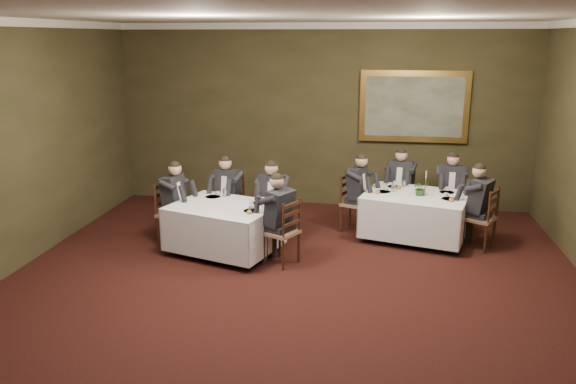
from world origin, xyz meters
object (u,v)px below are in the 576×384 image
(chair_main_endright, at_px, (479,231))
(candlestick, at_px, (425,186))
(table_main, at_px, (415,213))
(diner_main_endleft, at_px, (356,202))
(diner_main_backleft, at_px, (400,194))
(chair_main_endleft, at_px, (354,214))
(chair_sec_backleft, at_px, (230,217))
(diner_sec_backright, at_px, (273,211))
(diner_sec_endleft, at_px, (173,212))
(painting, at_px, (414,107))
(chair_main_backright, at_px, (449,212))
(chair_sec_endleft, at_px, (173,226))
(table_second, at_px, (225,225))
(chair_sec_backright, at_px, (273,224))
(chair_main_backleft, at_px, (400,206))
(diner_main_backright, at_px, (450,199))
(chair_sec_endright, at_px, (282,245))
(diner_sec_backleft, at_px, (229,204))
(diner_sec_endright, at_px, (281,231))
(diner_main_endright, at_px, (480,217))
(centerpiece, at_px, (421,187))

(chair_main_endright, bearing_deg, candlestick, 104.39)
(table_main, bearing_deg, diner_main_endleft, 164.86)
(diner_main_backleft, xyz_separation_m, chair_main_endleft, (-0.79, -0.64, -0.23))
(chair_sec_backleft, distance_m, diner_sec_backright, 0.87)
(diner_sec_endleft, xyz_separation_m, painting, (3.88, 2.52, 1.47))
(chair_main_backright, bearing_deg, chair_sec_endleft, 22.47)
(table_second, xyz_separation_m, chair_sec_backright, (0.65, 0.64, -0.17))
(chair_main_backleft, relative_size, diner_main_backright, 0.74)
(chair_main_backleft, bearing_deg, table_second, 53.04)
(chair_sec_endright, bearing_deg, diner_sec_endleft, 101.09)
(diner_sec_backleft, height_order, diner_sec_endright, same)
(chair_sec_endleft, relative_size, diner_sec_endleft, 0.74)
(diner_sec_backleft, distance_m, chair_sec_backright, 0.87)
(chair_main_endleft, bearing_deg, table_second, -34.16)
(table_second, bearing_deg, diner_main_backleft, 36.03)
(diner_main_backright, bearing_deg, chair_main_backright, -90.00)
(diner_sec_backright, relative_size, candlestick, 3.17)
(diner_sec_backleft, distance_m, chair_sec_endleft, 1.01)
(table_second, height_order, diner_main_endright, diner_main_endright)
(table_main, distance_m, diner_sec_backright, 2.34)
(candlestick, bearing_deg, chair_main_backleft, 109.50)
(table_main, distance_m, chair_main_backright, 0.96)
(table_second, height_order, chair_sec_endleft, chair_sec_endleft)
(table_main, relative_size, chair_sec_backright, 1.90)
(diner_main_backright, relative_size, painting, 0.67)
(diner_sec_backleft, height_order, chair_sec_backright, diner_sec_backleft)
(diner_main_backright, bearing_deg, chair_sec_endleft, 22.34)
(diner_main_endleft, relative_size, candlestick, 3.17)
(diner_main_backleft, distance_m, chair_main_backright, 0.90)
(diner_main_backleft, distance_m, chair_main_endright, 1.70)
(diner_main_backleft, relative_size, painting, 0.67)
(chair_main_endright, height_order, chair_sec_endleft, same)
(table_main, xyz_separation_m, chair_sec_endleft, (-3.89, -0.78, -0.17))
(diner_main_endleft, height_order, diner_sec_endleft, same)
(diner_main_backleft, bearing_deg, diner_sec_backright, 49.92)
(chair_main_endleft, relative_size, diner_sec_backleft, 0.74)
(table_main, height_order, diner_sec_backright, diner_sec_backright)
(chair_main_endright, height_order, chair_sec_endright, same)
(diner_main_endleft, bearing_deg, painting, 167.40)
(diner_sec_backleft, bearing_deg, painting, -132.57)
(chair_main_backleft, xyz_separation_m, diner_main_endleft, (-0.78, -0.66, 0.23))
(chair_sec_backleft, height_order, diner_sec_endright, diner_sec_endright)
(diner_main_endright, bearing_deg, chair_sec_backleft, 118.58)
(chair_sec_backleft, bearing_deg, table_main, -161.20)
(table_second, bearing_deg, painting, 43.80)
(table_main, relative_size, chair_sec_backleft, 1.90)
(chair_sec_backright, distance_m, centerpiece, 2.47)
(diner_main_endleft, xyz_separation_m, diner_main_endright, (1.97, -0.53, 0.00))
(diner_main_endleft, xyz_separation_m, diner_sec_backleft, (-2.11, -0.46, 0.00))
(diner_main_endleft, relative_size, chair_sec_backleft, 1.35)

